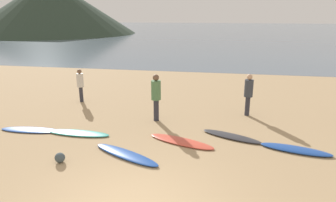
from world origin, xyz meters
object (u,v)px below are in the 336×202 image
(surfboard_3, at_px, (181,141))
(surfboard_5, at_px, (296,149))
(surfboard_4, at_px, (231,136))
(beach_rock_near, at_px, (60,158))
(surfboard_2, at_px, (126,154))
(surfboard_0, at_px, (31,130))
(person_3, at_px, (249,91))
(person_0, at_px, (80,83))
(surfboard_1, at_px, (78,133))
(person_1, at_px, (156,94))

(surfboard_3, bearing_deg, surfboard_5, 20.34)
(surfboard_4, xyz_separation_m, beach_rock_near, (-4.73, -2.65, 0.10))
(surfboard_2, distance_m, beach_rock_near, 1.83)
(surfboard_5, distance_m, beach_rock_near, 6.91)
(beach_rock_near, bearing_deg, surfboard_0, 138.84)
(surfboard_2, bearing_deg, beach_rock_near, -131.41)
(surfboard_0, height_order, surfboard_4, surfboard_4)
(person_3, distance_m, beach_rock_near, 7.45)
(surfboard_4, distance_m, surfboard_5, 2.02)
(person_0, xyz_separation_m, person_3, (7.49, -0.60, 0.10))
(surfboard_4, relative_size, beach_rock_near, 7.31)
(surfboard_2, relative_size, surfboard_4, 1.16)
(surfboard_2, xyz_separation_m, surfboard_5, (4.94, 1.26, 0.00))
(surfboard_1, height_order, person_0, person_0)
(surfboard_2, distance_m, person_3, 5.81)
(surfboard_4, xyz_separation_m, person_0, (-6.83, 3.02, 0.86))
(beach_rock_near, bearing_deg, surfboard_1, 103.00)
(surfboard_3, relative_size, person_0, 1.48)
(surfboard_5, height_order, beach_rock_near, beach_rock_near)
(surfboard_2, height_order, surfboard_5, same)
(beach_rock_near, bearing_deg, person_0, 110.34)
(surfboard_0, xyz_separation_m, surfboard_1, (1.78, 0.02, 0.01))
(person_0, xyz_separation_m, person_1, (4.00, -1.87, 0.16))
(surfboard_1, relative_size, person_1, 1.26)
(surfboard_0, xyz_separation_m, surfboard_5, (8.87, 0.00, 0.02))
(surfboard_2, bearing_deg, surfboard_1, 175.17)
(person_1, height_order, person_3, person_1)
(beach_rock_near, bearing_deg, surfboard_3, 31.81)
(person_0, distance_m, beach_rock_near, 6.11)
(surfboard_2, bearing_deg, surfboard_5, 40.29)
(surfboard_4, bearing_deg, surfboard_3, -132.61)
(person_0, bearing_deg, surfboard_4, -28.37)
(surfboard_1, height_order, surfboard_2, surfboard_2)
(surfboard_2, relative_size, surfboard_3, 1.06)
(person_1, xyz_separation_m, beach_rock_near, (-1.90, -3.81, -0.93))
(person_0, xyz_separation_m, beach_rock_near, (2.11, -5.68, -0.76))
(surfboard_0, height_order, surfboard_5, surfboard_5)
(surfboard_3, bearing_deg, person_3, 74.55)
(person_0, bearing_deg, person_3, -9.06)
(surfboard_5, distance_m, person_0, 9.53)
(surfboard_2, relative_size, surfboard_5, 1.17)
(surfboard_0, height_order, beach_rock_near, beach_rock_near)
(surfboard_4, xyz_separation_m, person_1, (-2.83, 1.16, 1.03))
(surfboard_3, relative_size, beach_rock_near, 8.05)
(person_1, bearing_deg, surfboard_1, 97.13)
(surfboard_0, height_order, person_1, person_1)
(surfboard_5, relative_size, person_3, 1.20)
(person_0, height_order, person_1, person_1)
(surfboard_5, xyz_separation_m, person_1, (-4.73, 1.85, 1.02))
(surfboard_5, height_order, person_1, person_1)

